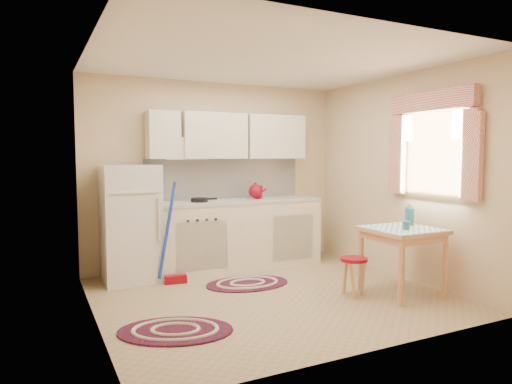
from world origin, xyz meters
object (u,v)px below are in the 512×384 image
fridge (130,223)px  base_cabinets (239,235)px  table (402,261)px  stool (354,277)px

fridge → base_cabinets: fridge is taller
fridge → table: bearing=-35.7°
base_cabinets → table: size_ratio=3.12×
base_cabinets → fridge: bearing=-178.0°
fridge → base_cabinets: (1.44, 0.05, -0.26)m
base_cabinets → table: base_cabinets is taller
fridge → stool: size_ratio=3.33×
base_cabinets → table: 2.18m
fridge → base_cabinets: 1.47m
table → stool: size_ratio=1.71×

